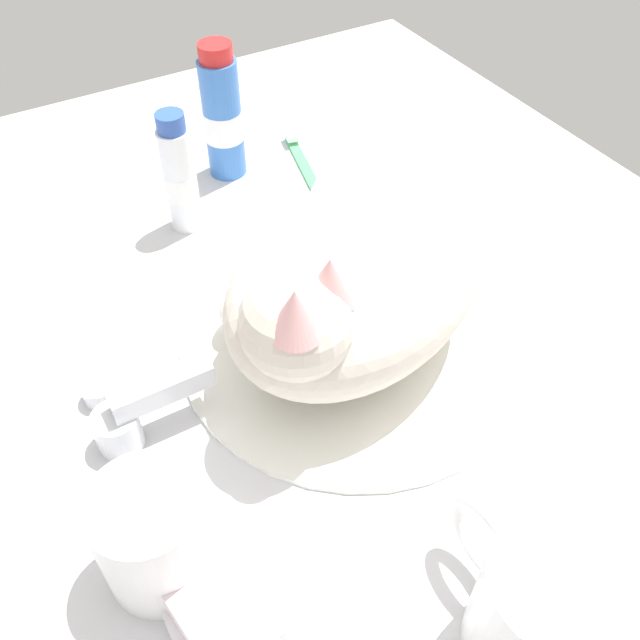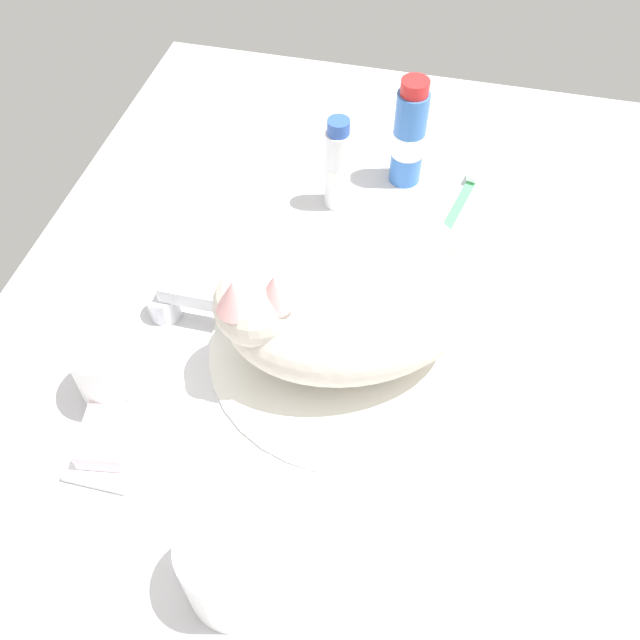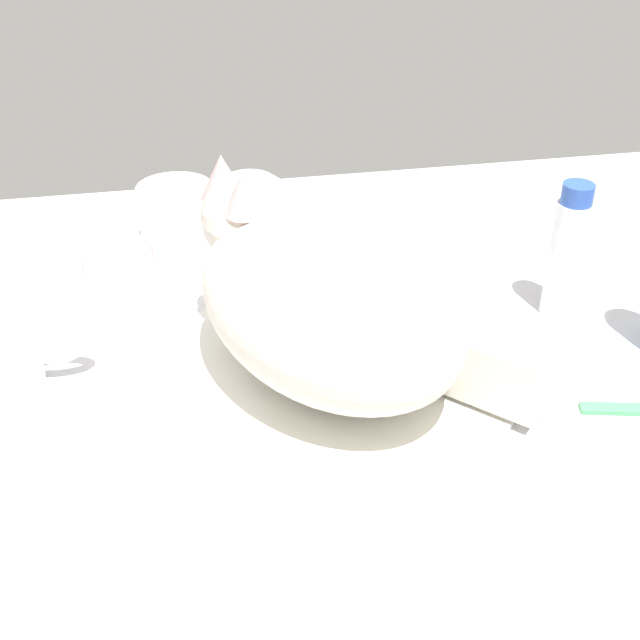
% 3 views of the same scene
% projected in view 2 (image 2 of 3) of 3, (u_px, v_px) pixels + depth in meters
% --- Properties ---
extents(ground_plane, '(1.10, 0.83, 0.03)m').
position_uv_depth(ground_plane, '(348.00, 356.00, 0.78)').
color(ground_plane, silver).
extents(sink_basin, '(0.30, 0.30, 0.01)m').
position_uv_depth(sink_basin, '(348.00, 346.00, 0.76)').
color(sink_basin, silver).
rests_on(sink_basin, ground_plane).
extents(faucet, '(0.13, 0.10, 0.05)m').
position_uv_depth(faucet, '(174.00, 303.00, 0.78)').
color(faucet, silver).
rests_on(faucet, ground_plane).
extents(cat, '(0.30, 0.31, 0.15)m').
position_uv_depth(cat, '(343.00, 302.00, 0.71)').
color(cat, beige).
rests_on(cat, sink_basin).
extents(coffee_mug, '(0.13, 0.08, 0.09)m').
position_uv_depth(coffee_mug, '(233.00, 562.00, 0.57)').
color(coffee_mug, white).
rests_on(coffee_mug, ground_plane).
extents(rinse_cup, '(0.07, 0.07, 0.08)m').
position_uv_depth(rinse_cup, '(112.00, 369.00, 0.70)').
color(rinse_cup, white).
rests_on(rinse_cup, ground_plane).
extents(soap_dish, '(0.09, 0.06, 0.01)m').
position_uv_depth(soap_dish, '(112.00, 445.00, 0.68)').
color(soap_dish, white).
rests_on(soap_dish, ground_plane).
extents(soap_bar, '(0.07, 0.06, 0.02)m').
position_uv_depth(soap_bar, '(107.00, 436.00, 0.67)').
color(soap_bar, silver).
rests_on(soap_bar, soap_dish).
extents(toothpaste_bottle, '(0.03, 0.03, 0.13)m').
position_uv_depth(toothpaste_bottle, '(338.00, 167.00, 0.86)').
color(toothpaste_bottle, white).
rests_on(toothpaste_bottle, ground_plane).
extents(mouthwash_bottle, '(0.04, 0.04, 0.15)m').
position_uv_depth(mouthwash_bottle, '(409.00, 136.00, 0.89)').
color(mouthwash_bottle, '#3870C6').
rests_on(mouthwash_bottle, ground_plane).
extents(toothbrush, '(0.14, 0.04, 0.02)m').
position_uv_depth(toothbrush, '(461.00, 201.00, 0.91)').
color(toothbrush, '#4CB266').
rests_on(toothbrush, ground_plane).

